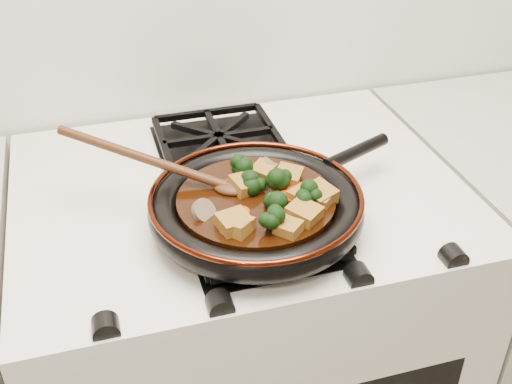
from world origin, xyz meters
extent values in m
cube|color=silver|center=(0.00, 1.69, 0.45)|extent=(0.76, 0.60, 0.90)
cylinder|color=black|center=(-0.01, 1.56, 0.93)|extent=(0.30, 0.30, 0.01)
torus|color=black|center=(-0.01, 1.56, 0.94)|extent=(0.33, 0.33, 0.04)
torus|color=#47160A|center=(-0.01, 1.56, 0.96)|extent=(0.33, 0.33, 0.01)
cylinder|color=black|center=(0.20, 1.65, 0.96)|extent=(0.14, 0.08, 0.02)
cylinder|color=black|center=(-0.01, 1.56, 0.95)|extent=(0.24, 0.24, 0.02)
cube|color=#946422|center=(-0.01, 1.59, 0.97)|extent=(0.05, 0.05, 0.03)
cube|color=#946422|center=(0.08, 1.53, 0.97)|extent=(0.05, 0.06, 0.03)
cube|color=#946422|center=(0.06, 1.54, 0.97)|extent=(0.05, 0.05, 0.02)
cube|color=#946422|center=(0.05, 1.49, 0.97)|extent=(0.06, 0.06, 0.03)
cube|color=#946422|center=(0.02, 1.62, 0.97)|extent=(0.05, 0.05, 0.02)
cube|color=#946422|center=(0.06, 1.59, 0.97)|extent=(0.06, 0.06, 0.03)
cube|color=#946422|center=(0.08, 1.52, 0.97)|extent=(0.05, 0.05, 0.02)
cube|color=#946422|center=(-0.05, 1.49, 0.97)|extent=(0.05, 0.05, 0.03)
cube|color=#946422|center=(0.01, 1.47, 0.97)|extent=(0.05, 0.05, 0.02)
cube|color=#946422|center=(-0.06, 1.50, 0.97)|extent=(0.05, 0.05, 0.03)
cylinder|color=#B82C05|center=(0.04, 1.55, 0.96)|extent=(0.03, 0.03, 0.01)
cylinder|color=#B82C05|center=(-0.04, 1.53, 0.96)|extent=(0.03, 0.03, 0.01)
cylinder|color=#B82C05|center=(0.05, 1.57, 0.96)|extent=(0.03, 0.03, 0.02)
cylinder|color=#B82C05|center=(0.04, 1.56, 0.96)|extent=(0.03, 0.03, 0.02)
cylinder|color=brown|center=(0.06, 1.62, 0.97)|extent=(0.04, 0.04, 0.03)
cylinder|color=brown|center=(-0.09, 1.54, 0.97)|extent=(0.05, 0.05, 0.03)
cylinder|color=brown|center=(0.02, 1.48, 0.97)|extent=(0.04, 0.04, 0.02)
cylinder|color=brown|center=(0.04, 1.64, 0.97)|extent=(0.04, 0.05, 0.03)
ellipsoid|color=#41200D|center=(-0.04, 1.59, 0.96)|extent=(0.07, 0.06, 0.02)
cylinder|color=#41200D|center=(-0.16, 1.66, 1.00)|extent=(0.02, 0.02, 0.28)
camera|label=1|loc=(-0.23, 0.80, 1.50)|focal=45.00mm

